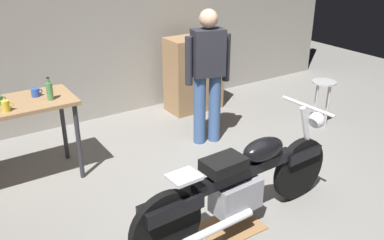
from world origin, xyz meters
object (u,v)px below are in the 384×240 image
wooden_dresser (194,74)px  bottle (50,91)px  motorcycle (242,182)px  mug_yellow_tall (6,106)px  shop_stool (323,91)px  person_standing (208,72)px  mug_blue_enamel (36,92)px

wooden_dresser → bottle: size_ratio=4.56×
motorcycle → mug_yellow_tall: bearing=130.8°
motorcycle → shop_stool: 2.57m
person_standing → bottle: person_standing is taller
person_standing → motorcycle: bearing=79.1°
motorcycle → wooden_dresser: bearing=62.7°
motorcycle → bottle: size_ratio=9.09×
person_standing → bottle: bearing=9.0°
shop_stool → wooden_dresser: wooden_dresser is taller
person_standing → shop_stool: (1.60, -0.45, -0.43)m
motorcycle → mug_blue_enamel: motorcycle is taller
person_standing → bottle: size_ratio=6.93×
shop_stool → mug_yellow_tall: (-3.87, 0.53, 0.46)m
shop_stool → wooden_dresser: 1.86m
person_standing → mug_yellow_tall: (-2.27, 0.08, 0.03)m
wooden_dresser → bottle: (-2.31, -0.87, 0.45)m
motorcycle → mug_yellow_tall: (-1.55, 1.64, 0.51)m
mug_yellow_tall → mug_blue_enamel: size_ratio=0.95×
person_standing → mug_yellow_tall: person_standing is taller
bottle → motorcycle: bearing=-57.1°
wooden_dresser → motorcycle: bearing=-114.7°
shop_stool → bottle: bottle is taller
shop_stool → mug_blue_enamel: 3.65m
shop_stool → person_standing: bearing=164.2°
motorcycle → mug_yellow_tall: size_ratio=20.05×
motorcycle → bottle: bottle is taller
shop_stool → mug_blue_enamel: bearing=167.4°
shop_stool → mug_yellow_tall: size_ratio=5.86×
wooden_dresser → shop_stool: bearing=-52.7°
motorcycle → shop_stool: (2.32, 1.11, 0.05)m
person_standing → mug_blue_enamel: 1.96m
shop_stool → bottle: 3.52m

